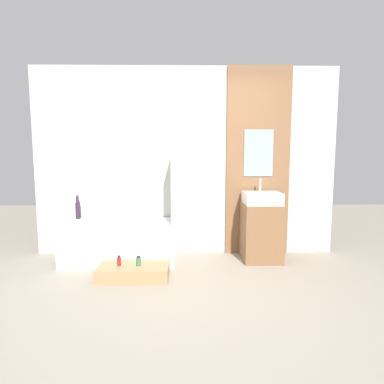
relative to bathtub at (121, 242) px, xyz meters
The scene contains 12 objects.
ground_plane 1.50m from the bathtub, 54.97° to the right, with size 12.00×12.00×0.00m, color gray.
wall_tiled_back 1.39m from the bathtub, 23.84° to the left, with size 4.20×0.06×2.60m, color beige.
wall_wood_accent 2.16m from the bathtub, ahead, with size 0.88×0.04×2.60m.
bathtub is the anchor object (origin of this frame).
glass_shower_screen 1.02m from the bathtub, ahead, with size 0.01×0.57×1.00m, color silver.
wooden_step_bench 0.66m from the bathtub, 65.20° to the right, with size 0.80×0.39×0.15m, color #A87F56.
vanity_cabinet 1.86m from the bathtub, ahead, with size 0.50×0.51×0.76m, color brown.
sink 1.95m from the bathtub, ahead, with size 0.47×0.40×0.33m.
vase_tall_dark 0.78m from the bathtub, 159.08° to the left, with size 0.06×0.06×0.32m.
vase_round_light 0.64m from the bathtub, 155.98° to the left, with size 0.09×0.09×0.09m, color silver.
bottle_soap_primary 0.59m from the bathtub, 79.55° to the right, with size 0.04×0.04×0.11m.
bottle_soap_secondary 0.66m from the bathtub, 60.48° to the right, with size 0.06×0.06×0.11m.
Camera 1 is at (0.04, -2.64, 1.35)m, focal length 28.00 mm.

